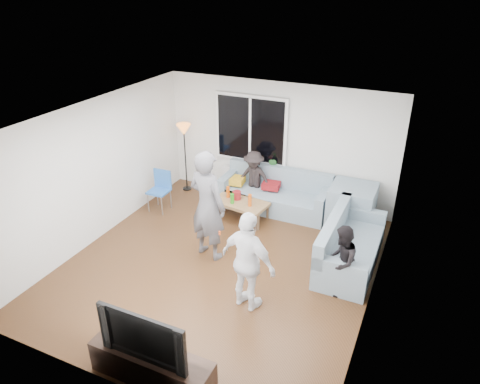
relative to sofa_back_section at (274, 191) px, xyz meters
The scene contains 30 objects.
floor 2.32m from the sofa_back_section, 93.24° to the right, with size 5.00×5.50×0.04m, color #56351C.
ceiling 3.16m from the sofa_back_section, 93.24° to the right, with size 5.00×5.50×0.04m, color white.
wall_back 1.02m from the sofa_back_section, 104.40° to the left, with size 5.00×0.04×2.60m, color silver.
wall_front 5.12m from the sofa_back_section, 91.46° to the right, with size 5.00×0.04×2.60m, color silver.
wall_left 3.60m from the sofa_back_section, 139.40° to the right, with size 0.04×5.50×2.60m, color silver.
wall_right 3.41m from the sofa_back_section, 43.51° to the right, with size 0.04×5.50×2.60m, color silver.
window_frame 1.40m from the sofa_back_section, 150.03° to the left, with size 1.62×0.06×1.47m, color white.
window_glass 1.39m from the sofa_back_section, 152.45° to the left, with size 1.50×0.02×1.35m, color black.
window_mullion 1.39m from the sofa_back_section, 153.07° to the left, with size 0.05×0.03×1.35m, color white.
radiator 0.83m from the sofa_back_section, 152.45° to the left, with size 1.30×0.12×0.62m, color silver.
potted_plant 0.56m from the sofa_back_section, 119.33° to the left, with size 0.21×0.17×0.38m, color #265F27.
vase 0.91m from the sofa_back_section, 156.21° to the left, with size 0.15×0.15×0.16m, color white.
sofa_back_section is the anchor object (origin of this frame).
sofa_right_section 2.30m from the sofa_back_section, 34.52° to the right, with size 0.85×2.00×0.85m, color gray, non-canonical shape.
sofa_corner 1.61m from the sofa_back_section, ahead, with size 0.85×0.85×0.85m, color gray.
cushion_yellow 0.90m from the sofa_back_section, behind, with size 0.38×0.32×0.14m, color gold.
cushion_red 0.14m from the sofa_back_section, 148.66° to the left, with size 0.36×0.30×0.13m, color maroon.
coffee_table 0.86m from the sofa_back_section, 124.60° to the right, with size 1.10×0.60×0.40m, color #A88151.
pitcher 0.85m from the sofa_back_section, 133.58° to the right, with size 0.17×0.17×0.17m, color maroon.
side_chair 2.42m from the sofa_back_section, 154.33° to the right, with size 0.40×0.40×0.86m, color #2A63B6, non-canonical shape.
floor_lamp 2.21m from the sofa_back_section, behind, with size 0.32×0.32×1.56m, color orange, non-canonical shape.
player_left 2.19m from the sofa_back_section, 102.25° to the right, with size 0.72×0.47×1.98m, color #504F54.
player_right 3.14m from the sofa_back_section, 76.54° to the right, with size 0.93×0.39×1.59m, color silver.
spectator_right 2.87m from the sofa_back_section, 48.76° to the right, with size 0.57×0.45×1.18m, color black.
spectator_back 0.52m from the sofa_back_section, behind, with size 0.79×0.45×1.22m, color black.
tv_console 4.78m from the sofa_back_section, 87.51° to the right, with size 1.60×0.40×0.44m, color #332119.
television 4.79m from the sofa_back_section, 87.51° to the right, with size 1.17×0.15×0.67m, color black.
bottle_b 1.01m from the sofa_back_section, 125.50° to the right, with size 0.08×0.08×0.20m, color #26951B.
bottle_d 0.82m from the sofa_back_section, 106.02° to the right, with size 0.07×0.07×0.25m, color #E65A14.
bottle_a 1.00m from the sofa_back_section, 141.67° to the right, with size 0.07×0.07×0.24m, color #D9530C.
Camera 1 is at (2.94, -5.60, 4.54)m, focal length 33.17 mm.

